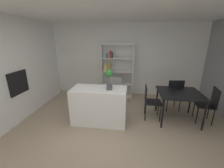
% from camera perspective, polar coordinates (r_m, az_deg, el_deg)
% --- Properties ---
extents(ground_plane, '(8.43, 8.43, 0.00)m').
position_cam_1_polar(ground_plane, '(3.40, -1.58, -20.86)').
color(ground_plane, tan).
extents(ceiling_slab, '(6.14, 5.76, 0.06)m').
position_cam_1_polar(ceiling_slab, '(2.71, -2.12, 29.47)').
color(ceiling_slab, white).
rests_on(ceiling_slab, ground_plane).
extents(back_partition, '(6.14, 0.06, 2.64)m').
position_cam_1_polar(back_partition, '(5.54, 3.02, 9.44)').
color(back_partition, white).
rests_on(back_partition, ground_plane).
extents(built_in_oven, '(0.06, 0.60, 0.58)m').
position_cam_1_polar(built_in_oven, '(4.34, -33.10, 0.45)').
color(built_in_oven, black).
rests_on(built_in_oven, ground_plane).
extents(kitchen_island, '(1.37, 0.66, 0.92)m').
position_cam_1_polar(kitchen_island, '(3.76, -5.00, -8.47)').
color(kitchen_island, white).
rests_on(kitchen_island, ground_plane).
extents(potted_plant_on_island, '(0.18, 0.18, 0.49)m').
position_cam_1_polar(potted_plant_on_island, '(3.42, -1.07, 2.37)').
color(potted_plant_on_island, '#4C4C51').
rests_on(potted_plant_on_island, kitchen_island).
extents(open_bookshelf, '(1.13, 0.34, 1.94)m').
position_cam_1_polar(open_bookshelf, '(5.27, 1.44, 4.69)').
color(open_bookshelf, white).
rests_on(open_bookshelf, ground_plane).
extents(dining_table, '(1.06, 0.99, 0.79)m').
position_cam_1_polar(dining_table, '(4.11, 25.16, -4.07)').
color(dining_table, black).
rests_on(dining_table, ground_plane).
extents(dining_chair_far, '(0.49, 0.47, 0.98)m').
position_cam_1_polar(dining_chair_far, '(4.62, 23.31, -3.19)').
color(dining_chair_far, black).
rests_on(dining_chair_far, ground_plane).
extents(dining_chair_window_side, '(0.48, 0.46, 0.94)m').
position_cam_1_polar(dining_chair_window_side, '(4.44, 34.19, -6.09)').
color(dining_chair_window_side, black).
rests_on(dining_chair_window_side, ground_plane).
extents(dining_chair_island_side, '(0.46, 0.44, 0.90)m').
position_cam_1_polar(dining_chair_island_side, '(4.01, 14.62, -5.92)').
color(dining_chair_island_side, black).
rests_on(dining_chair_island_side, ground_plane).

